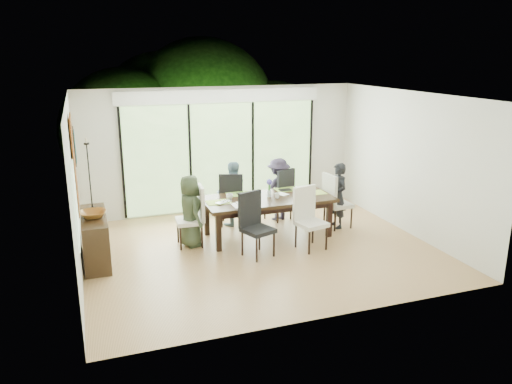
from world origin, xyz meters
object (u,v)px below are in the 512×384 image
object	(u,v)px
chair_near_right	(312,219)
bowl	(93,214)
person_right_end	(338,196)
chair_near_left	(258,225)
laptop	(226,203)
cup_a	(230,196)
cup_b	(277,196)
person_far_left	(232,194)
cup_c	(304,190)
sideboard	(95,238)
table_top	(268,199)
chair_left_end	(189,216)
chair_far_right	(278,193)
chair_far_left	(232,198)
person_left_end	(190,211)
chair_right_end	(338,200)
vase	(269,193)
person_far_right	(278,189)

from	to	relation	value
chair_near_right	bowl	bearing A→B (deg)	157.40
bowl	chair_near_right	bearing A→B (deg)	-9.50
person_right_end	bowl	size ratio (longest dim) A/B	3.08
chair_near_left	laptop	distance (m)	0.87
cup_a	cup_b	size ratio (longest dim) A/B	1.24
person_far_left	cup_c	world-z (taller)	person_far_left
sideboard	chair_near_left	bearing A→B (deg)	-15.07
laptop	bowl	size ratio (longest dim) A/B	0.79
table_top	chair_near_right	world-z (taller)	chair_near_right
chair_left_end	chair_far_right	world-z (taller)	same
chair_far_left	bowl	size ratio (longest dim) A/B	2.63
chair_near_right	sideboard	world-z (taller)	chair_near_right
chair_near_right	person_left_end	bearing A→B (deg)	143.18
laptop	cup_b	size ratio (longest dim) A/B	3.30
chair_far_left	person_left_end	world-z (taller)	person_left_end
chair_left_end	chair_right_end	world-z (taller)	same
chair_near_right	laptop	size ratio (longest dim) A/B	3.33
table_top	person_right_end	xyz separation A→B (m)	(1.48, 0.00, -0.08)
chair_near_left	person_far_left	distance (m)	1.70
person_right_end	sideboard	xyz separation A→B (m)	(-4.61, -0.16, -0.25)
table_top	sideboard	world-z (taller)	sideboard
chair_left_end	person_right_end	world-z (taller)	person_right_end
bowl	chair_far_left	bearing A→B (deg)	22.59
chair_near_right	laptop	world-z (taller)	chair_near_right
chair_left_end	vase	distance (m)	1.57
cup_c	cup_a	bearing A→B (deg)	178.09
person_left_end	cup_a	bearing A→B (deg)	-89.07
table_top	vase	world-z (taller)	vase
chair_far_left	chair_near_right	bearing A→B (deg)	139.49
vase	cup_c	size ratio (longest dim) A/B	0.97
cup_c	chair_left_end	bearing A→B (deg)	-177.51
chair_near_left	chair_near_right	world-z (taller)	same
chair_right_end	person_far_right	distance (m)	1.27
person_left_end	cup_c	bearing A→B (deg)	-97.44
person_far_left	bowl	world-z (taller)	person_far_left
chair_far_left	chair_near_left	bearing A→B (deg)	108.91
chair_near_right	chair_far_right	bearing A→B (deg)	75.23
laptop	cup_b	distance (m)	1.00
chair_far_right	laptop	bearing A→B (deg)	11.24
chair_left_end	cup_c	world-z (taller)	chair_left_end
chair_left_end	person_far_right	bearing A→B (deg)	116.09
table_top	laptop	size ratio (longest dim) A/B	7.27
chair_far_right	bowl	size ratio (longest dim) A/B	2.63
laptop	cup_a	size ratio (longest dim) A/B	2.66
chair_right_end	sideboard	xyz separation A→B (m)	(-4.63, -0.16, -0.16)
chair_far_left	chair_near_right	world-z (taller)	same
cup_b	cup_c	size ratio (longest dim) A/B	0.81
chair_right_end	person_left_end	xyz separation A→B (m)	(-2.98, 0.00, 0.10)
chair_far_right	laptop	distance (m)	1.71
person_far_right	chair_far_left	bearing A→B (deg)	-14.90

